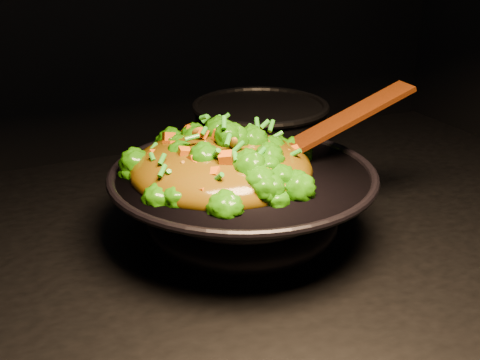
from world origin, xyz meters
name	(u,v)px	position (x,y,z in m)	size (l,w,h in m)	color
wok	(243,206)	(-0.11, 0.00, 0.96)	(0.39, 0.39, 0.11)	black
stir_fry	(221,142)	(-0.14, 0.02, 1.06)	(0.28, 0.28, 0.10)	#206707
spatula	(328,129)	(0.04, 0.00, 1.06)	(0.30, 0.05, 0.01)	#331708
back_pot	(260,138)	(0.04, 0.23, 0.97)	(0.25, 0.25, 0.14)	black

